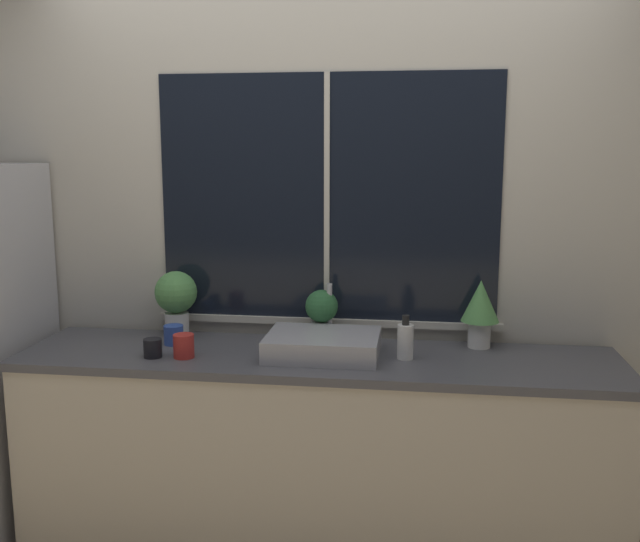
% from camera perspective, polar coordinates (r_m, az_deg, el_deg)
% --- Properties ---
extents(wall_back, '(8.00, 0.09, 2.70)m').
position_cam_1_polar(wall_back, '(3.19, 0.64, 2.94)').
color(wall_back, beige).
rests_on(wall_back, ground_plane).
extents(counter, '(2.47, 0.58, 0.90)m').
position_cam_1_polar(counter, '(3.10, -0.25, -14.67)').
color(counter, beige).
rests_on(counter, ground_plane).
extents(sink, '(0.46, 0.40, 0.26)m').
position_cam_1_polar(sink, '(2.92, 0.25, -5.89)').
color(sink, '#ADADB2').
rests_on(sink, counter).
extents(potted_plant_left, '(0.19, 0.19, 0.30)m').
position_cam_1_polar(potted_plant_left, '(3.25, -11.44, -2.06)').
color(potted_plant_left, white).
rests_on(potted_plant_left, counter).
extents(potted_plant_center, '(0.14, 0.14, 0.23)m').
position_cam_1_polar(potted_plant_center, '(3.11, 0.13, -3.24)').
color(potted_plant_center, white).
rests_on(potted_plant_center, counter).
extents(potted_plant_right, '(0.16, 0.16, 0.29)m').
position_cam_1_polar(potted_plant_right, '(3.08, 12.70, -2.84)').
color(potted_plant_right, white).
rests_on(potted_plant_right, counter).
extents(soap_bottle, '(0.06, 0.06, 0.18)m').
position_cam_1_polar(soap_bottle, '(2.89, 6.84, -5.55)').
color(soap_bottle, white).
rests_on(soap_bottle, counter).
extents(mug_red, '(0.08, 0.08, 0.10)m').
position_cam_1_polar(mug_red, '(2.94, -10.85, -5.91)').
color(mug_red, '#B72D28').
rests_on(mug_red, counter).
extents(mug_blue, '(0.08, 0.08, 0.08)m').
position_cam_1_polar(mug_blue, '(3.15, -11.63, -5.02)').
color(mug_blue, '#3351AD').
rests_on(mug_blue, counter).
extents(mug_black, '(0.07, 0.07, 0.08)m').
position_cam_1_polar(mug_black, '(2.98, -13.23, -6.02)').
color(mug_black, black).
rests_on(mug_black, counter).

